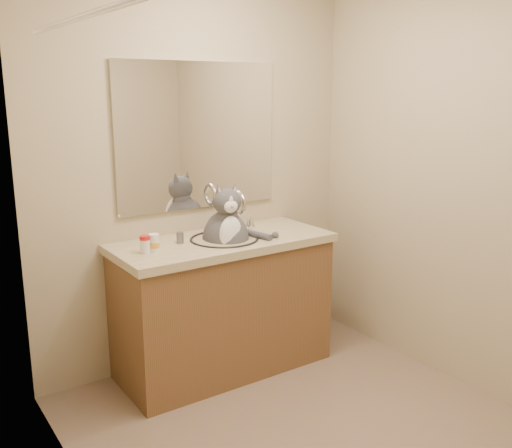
# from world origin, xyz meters

# --- Properties ---
(room) EXTENTS (2.22, 2.52, 2.42)m
(room) POSITION_xyz_m (0.00, 0.00, 1.20)
(room) COLOR #806858
(room) RESTS_ON ground
(vanity) EXTENTS (1.34, 0.59, 1.12)m
(vanity) POSITION_xyz_m (0.00, 0.96, 0.44)
(vanity) COLOR brown
(vanity) RESTS_ON ground
(mirror) EXTENTS (1.10, 0.02, 0.90)m
(mirror) POSITION_xyz_m (0.00, 1.24, 1.45)
(mirror) COLOR white
(mirror) RESTS_ON room
(shower_curtain) EXTENTS (0.02, 1.30, 1.93)m
(shower_curtain) POSITION_xyz_m (-1.05, 0.10, 1.03)
(shower_curtain) COLOR beige
(shower_curtain) RESTS_ON ground
(cat) EXTENTS (0.38, 0.39, 0.55)m
(cat) POSITION_xyz_m (0.02, 0.95, 0.87)
(cat) COLOR #48484D
(cat) RESTS_ON vanity
(pill_bottle_redcap) EXTENTS (0.06, 0.06, 0.10)m
(pill_bottle_redcap) POSITION_xyz_m (-0.51, 0.93, 0.90)
(pill_bottle_redcap) COLOR white
(pill_bottle_redcap) RESTS_ON vanity
(pill_bottle_orange) EXTENTS (0.08, 0.08, 0.10)m
(pill_bottle_orange) POSITION_xyz_m (-0.46, 0.93, 0.90)
(pill_bottle_orange) COLOR white
(pill_bottle_orange) RESTS_ON vanity
(grey_canister) EXTENTS (0.05, 0.05, 0.07)m
(grey_canister) POSITION_xyz_m (-0.26, 1.01, 0.88)
(grey_canister) COLOR slate
(grey_canister) RESTS_ON vanity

